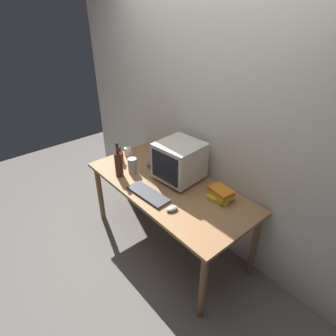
% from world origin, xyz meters
% --- Properties ---
extents(ground_plane, '(6.00, 6.00, 0.00)m').
position_xyz_m(ground_plane, '(0.00, 0.00, 0.00)').
color(ground_plane, slate).
extents(back_wall, '(4.00, 0.08, 2.50)m').
position_xyz_m(back_wall, '(0.00, 0.45, 1.25)').
color(back_wall, silver).
rests_on(back_wall, ground).
extents(desk, '(1.69, 0.77, 0.72)m').
position_xyz_m(desk, '(0.00, 0.00, 0.64)').
color(desk, '#9E7047').
rests_on(desk, ground).
extents(crt_monitor, '(0.41, 0.42, 0.37)m').
position_xyz_m(crt_monitor, '(-0.01, 0.15, 0.91)').
color(crt_monitor, beige).
rests_on(crt_monitor, desk).
extents(keyboard, '(0.43, 0.18, 0.02)m').
position_xyz_m(keyboard, '(0.01, -0.24, 0.73)').
color(keyboard, '#3F3F47').
rests_on(keyboard, desk).
extents(computer_mouse, '(0.08, 0.11, 0.04)m').
position_xyz_m(computer_mouse, '(0.30, -0.22, 0.74)').
color(computer_mouse, beige).
rests_on(computer_mouse, desk).
extents(bottle_tall, '(0.08, 0.08, 0.35)m').
position_xyz_m(bottle_tall, '(-0.42, -0.25, 0.85)').
color(bottle_tall, '#472314').
rests_on(bottle_tall, desk).
extents(bottle_short, '(0.07, 0.07, 0.17)m').
position_xyz_m(bottle_short, '(-0.65, -0.10, 0.78)').
color(bottle_short, '#472314').
rests_on(bottle_short, desk).
extents(book_stack, '(0.23, 0.18, 0.10)m').
position_xyz_m(book_stack, '(0.45, 0.20, 0.77)').
color(book_stack, gold).
rests_on(book_stack, desk).
extents(mug, '(0.12, 0.08, 0.09)m').
position_xyz_m(mug, '(-0.72, 0.04, 0.76)').
color(mug, white).
rests_on(mug, desk).
extents(cd_spindle, '(0.12, 0.12, 0.04)m').
position_xyz_m(cd_spindle, '(-0.35, 0.10, 0.74)').
color(cd_spindle, '#595B66').
rests_on(cd_spindle, desk).
extents(metal_canister, '(0.09, 0.09, 0.15)m').
position_xyz_m(metal_canister, '(-0.40, -0.12, 0.79)').
color(metal_canister, '#B7B2A8').
rests_on(metal_canister, desk).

